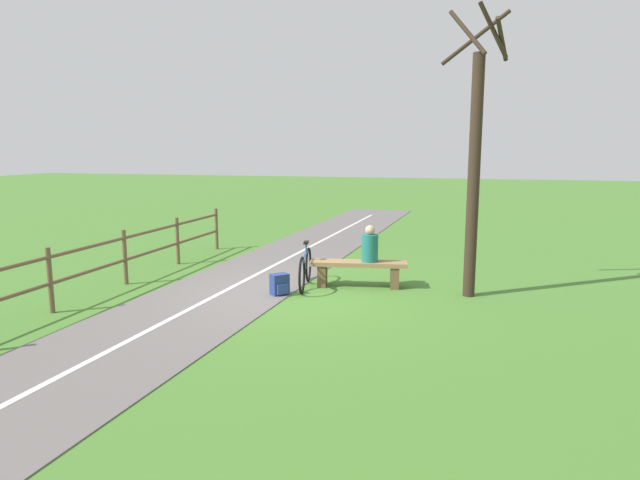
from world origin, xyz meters
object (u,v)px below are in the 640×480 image
at_px(bench, 358,269).
at_px(person_seated, 370,246).
at_px(backpack, 280,285).
at_px(bicycle, 305,269).
at_px(tree_by_path, 475,163).

relative_size(bench, person_seated, 2.70).
bearing_deg(backpack, bench, -141.43).
bearing_deg(person_seated, bench, -0.00).
distance_m(bicycle, tree_by_path, 3.62).
bearing_deg(backpack, person_seated, -144.84).
height_order(bench, tree_by_path, tree_by_path).
bearing_deg(bicycle, bench, 98.44).
height_order(person_seated, tree_by_path, tree_by_path).
xyz_separation_m(bench, person_seated, (-0.21, -0.03, 0.45)).
bearing_deg(backpack, bicycle, -112.17).
bearing_deg(person_seated, backpack, 26.34).
height_order(backpack, tree_by_path, tree_by_path).
relative_size(person_seated, backpack, 1.77).
bearing_deg(person_seated, tree_by_path, 166.24).
distance_m(backpack, tree_by_path, 4.03).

